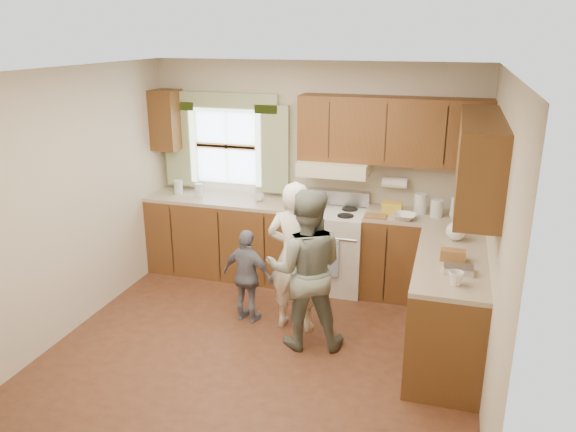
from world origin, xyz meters
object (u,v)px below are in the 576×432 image
(woman_left, at_px, (295,257))
(child, at_px, (248,276))
(woman_right, at_px, (306,269))
(stove, at_px, (331,247))

(woman_left, xyz_separation_m, child, (-0.49, 0.00, -0.26))
(woman_right, height_order, child, woman_right)
(stove, distance_m, child, 1.21)
(woman_right, bearing_deg, child, -35.72)
(woman_left, relative_size, child, 1.55)
(woman_right, bearing_deg, woman_left, -69.98)
(woman_left, bearing_deg, woman_right, 124.46)
(woman_left, bearing_deg, child, 0.71)
(child, bearing_deg, stove, -109.22)
(child, bearing_deg, woman_left, -168.70)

